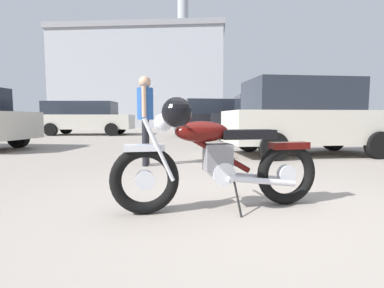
% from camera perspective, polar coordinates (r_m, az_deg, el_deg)
% --- Properties ---
extents(ground_plane, '(80.00, 80.00, 0.00)m').
position_cam_1_polar(ground_plane, '(2.77, 11.13, -13.62)').
color(ground_plane, gray).
extents(vintage_motorcycle, '(2.06, 0.79, 1.07)m').
position_cam_1_polar(vintage_motorcycle, '(2.75, 4.63, -3.14)').
color(vintage_motorcycle, black).
rests_on(vintage_motorcycle, ground_plane).
extents(bystander, '(0.30, 0.46, 1.66)m').
position_cam_1_polar(bystander, '(5.41, -9.29, 6.51)').
color(bystander, black).
rests_on(bystander, ground_plane).
extents(pale_sedan_back, '(3.93, 1.89, 1.78)m').
position_cam_1_polar(pale_sedan_back, '(11.71, 14.00, 5.19)').
color(pale_sedan_back, black).
rests_on(pale_sedan_back, ground_plane).
extents(silver_sedan_mid, '(4.09, 2.22, 1.78)m').
position_cam_1_polar(silver_sedan_mid, '(14.08, 4.26, 5.31)').
color(silver_sedan_mid, black).
rests_on(silver_sedan_mid, ground_plane).
extents(dark_sedan_left, '(4.71, 1.98, 1.74)m').
position_cam_1_polar(dark_sedan_left, '(16.07, -20.56, 5.06)').
color(dark_sedan_left, black).
rests_on(dark_sedan_left, ground_plane).
extents(white_estate_far, '(4.05, 2.13, 1.78)m').
position_cam_1_polar(white_estate_far, '(7.38, 21.62, 5.06)').
color(white_estate_far, black).
rests_on(white_estate_far, ground_plane).
extents(red_hatchback_near, '(4.88, 2.41, 1.74)m').
position_cam_1_polar(red_hatchback_near, '(20.41, 17.29, 5.12)').
color(red_hatchback_near, black).
rests_on(red_hatchback_near, ground_plane).
extents(industrial_building, '(17.13, 11.68, 20.03)m').
position_cam_1_polar(industrial_building, '(31.33, -9.17, 12.30)').
color(industrial_building, '#9EA0A8').
rests_on(industrial_building, ground_plane).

